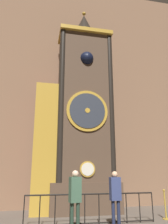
{
  "coord_description": "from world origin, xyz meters",
  "views": [
    {
      "loc": [
        -2.3,
        -5.3,
        1.79
      ],
      "look_at": [
        -0.19,
        4.79,
        4.54
      ],
      "focal_mm": 35.0,
      "sensor_mm": 36.0,
      "label": 1
    }
  ],
  "objects": [
    {
      "name": "clock_tower",
      "position": [
        -0.48,
        4.77,
        4.22
      ],
      "size": [
        3.88,
        1.78,
        10.31
      ],
      "color": "brown",
      "rests_on": "ground_plane"
    },
    {
      "name": "railing_fence",
      "position": [
        -0.38,
        2.56,
        0.56
      ],
      "size": [
        4.57,
        0.05,
        1.01
      ],
      "color": "black",
      "rests_on": "ground_plane"
    },
    {
      "name": "visitor_near",
      "position": [
        -1.13,
        1.6,
        1.07
      ],
      "size": [
        0.38,
        0.3,
        1.78
      ],
      "rotation": [
        0.0,
        0.0,
        0.24
      ],
      "color": "#213427",
      "rests_on": "ground_plane"
    },
    {
      "name": "visitor_far",
      "position": [
        0.26,
        1.91,
        1.05
      ],
      "size": [
        0.35,
        0.24,
        1.75
      ],
      "rotation": [
        0.0,
        0.0,
        0.05
      ],
      "color": "#1B213A",
      "rests_on": "ground_plane"
    },
    {
      "name": "cathedral_back_wall",
      "position": [
        -0.09,
        6.05,
        6.46
      ],
      "size": [
        24.0,
        0.32,
        12.94
      ],
      "color": "#846047",
      "rests_on": "ground_plane"
    },
    {
      "name": "stanchion_post",
      "position": [
        2.57,
        2.82,
        0.35
      ],
      "size": [
        0.28,
        0.28,
        1.08
      ],
      "color": "#B28E33",
      "rests_on": "ground_plane"
    }
  ]
}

